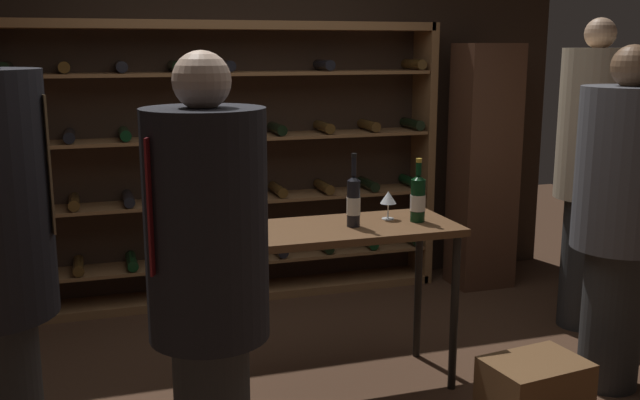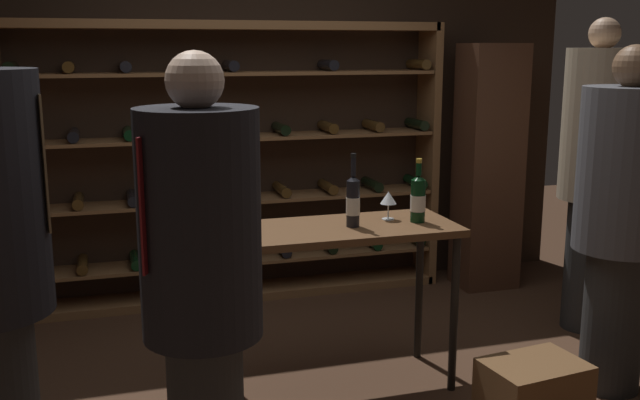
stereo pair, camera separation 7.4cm
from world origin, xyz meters
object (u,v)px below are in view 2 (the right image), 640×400
object	(u,v)px
wine_rack	(233,166)
tasting_table	(337,246)
display_cabinet	(488,168)
wine_crate	(533,395)
wine_bottle_gold_foil	(353,201)
person_guest_khaki	(595,161)
wine_glass_stemmed_left	(388,199)
person_bystander_red_print	(202,277)
wine_bottle_black_capsule	(418,199)
person_guest_blue_shirt	(623,208)

from	to	relation	value
wine_rack	tasting_table	world-z (taller)	wine_rack
wine_rack	display_cabinet	distance (m)	1.94
wine_crate	wine_bottle_gold_foil	world-z (taller)	wine_bottle_gold_foil
person_guest_khaki	wine_bottle_gold_foil	size ratio (longest dim) A/B	5.18
wine_glass_stemmed_left	person_guest_khaki	bearing A→B (deg)	10.39
tasting_table	person_bystander_red_print	distance (m)	1.30
wine_bottle_black_capsule	wine_glass_stemmed_left	world-z (taller)	wine_bottle_black_capsule
person_guest_khaki	wine_glass_stemmed_left	distance (m)	1.56
wine_crate	display_cabinet	world-z (taller)	display_cabinet
person_guest_blue_shirt	display_cabinet	size ratio (longest dim) A/B	0.99
person_guest_khaki	wine_bottle_black_capsule	size ratio (longest dim) A/B	5.83
person_guest_blue_shirt	wine_glass_stemmed_left	world-z (taller)	person_guest_blue_shirt
person_bystander_red_print	wine_bottle_gold_foil	bearing A→B (deg)	-16.39
person_guest_blue_shirt	wine_rack	bearing A→B (deg)	-65.05
person_guest_blue_shirt	display_cabinet	world-z (taller)	display_cabinet
display_cabinet	wine_glass_stemmed_left	size ratio (longest dim) A/B	11.90
person_guest_blue_shirt	person_bystander_red_print	xyz separation A→B (m)	(-2.27, -0.52, -0.01)
tasting_table	display_cabinet	xyz separation A→B (m)	(1.66, 1.34, 0.13)
wine_bottle_black_capsule	tasting_table	bearing A→B (deg)	176.39
wine_bottle_gold_foil	wine_bottle_black_capsule	size ratio (longest dim) A/B	1.13
person_bystander_red_print	wine_crate	size ratio (longest dim) A/B	3.81
wine_rack	wine_crate	bearing A→B (deg)	-65.81
wine_bottle_gold_foil	wine_rack	bearing A→B (deg)	101.79
person_guest_blue_shirt	wine_bottle_black_capsule	world-z (taller)	person_guest_blue_shirt
wine_crate	display_cabinet	xyz separation A→B (m)	(0.88, 2.05, 0.76)
wine_rack	wine_bottle_black_capsule	xyz separation A→B (m)	(0.71, -1.65, 0.04)
wine_crate	wine_bottle_gold_foil	xyz separation A→B (m)	(-0.70, 0.68, 0.88)
display_cabinet	wine_glass_stemmed_left	world-z (taller)	display_cabinet
wine_crate	wine_glass_stemmed_left	bearing A→B (deg)	120.81
tasting_table	person_bystander_red_print	xyz separation A→B (m)	(-0.85, -0.97, 0.21)
person_bystander_red_print	wine_glass_stemmed_left	distance (m)	1.56
wine_rack	person_bystander_red_print	distance (m)	2.65
tasting_table	wine_glass_stemmed_left	distance (m)	0.39
person_guest_blue_shirt	wine_glass_stemmed_left	size ratio (longest dim) A/B	11.81
tasting_table	wine_glass_stemmed_left	xyz separation A→B (m)	(0.32, 0.07, 0.22)
wine_bottle_gold_foil	wine_glass_stemmed_left	distance (m)	0.26
wine_rack	wine_bottle_gold_foil	xyz separation A→B (m)	(0.34, -1.64, 0.05)
wine_crate	wine_bottle_gold_foil	size ratio (longest dim) A/B	1.23
person_guest_khaki	wine_bottle_gold_foil	distance (m)	1.81
person_bystander_red_print	tasting_table	bearing A→B (deg)	-13.10
person_bystander_red_print	wine_bottle_gold_foil	world-z (taller)	person_bystander_red_print
wine_crate	person_bystander_red_print	bearing A→B (deg)	-170.86
tasting_table	person_guest_blue_shirt	xyz separation A→B (m)	(1.43, -0.45, 0.21)
wine_rack	wine_glass_stemmed_left	distance (m)	1.66
wine_rack	person_guest_khaki	bearing A→B (deg)	-31.00
display_cabinet	wine_bottle_gold_foil	xyz separation A→B (m)	(-1.58, -1.37, 0.12)
wine_rack	wine_crate	world-z (taller)	wine_rack
wine_rack	display_cabinet	world-z (taller)	wine_rack
person_guest_blue_shirt	wine_bottle_gold_foil	distance (m)	1.42
wine_crate	wine_bottle_black_capsule	xyz separation A→B (m)	(-0.33, 0.68, 0.87)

